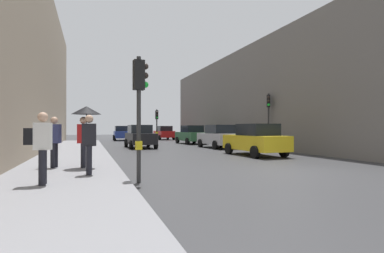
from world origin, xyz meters
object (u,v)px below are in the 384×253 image
(car_dark_suv, at_px, (140,136))
(car_yellow_taxi, at_px, (256,140))
(traffic_light_far_median, at_px, (157,120))
(pedestrian_with_black_backpack, at_px, (41,144))
(pedestrian_with_umbrella, at_px, (85,119))
(car_red_sedan, at_px, (164,133))
(pedestrian_with_grey_backpack, at_px, (53,139))
(traffic_light_near_left, at_px, (140,96))
(car_blue_van, at_px, (122,133))
(pedestrian_in_dark_coat, at_px, (89,142))
(car_green_estate, at_px, (191,135))
(traffic_light_mid_street, at_px, (268,111))
(car_silver_hatchback, at_px, (219,136))

(car_dark_suv, height_order, car_yellow_taxi, same)
(traffic_light_far_median, bearing_deg, pedestrian_with_black_backpack, -109.91)
(pedestrian_with_umbrella, bearing_deg, car_yellow_taxi, 21.32)
(car_red_sedan, distance_m, pedestrian_with_black_backpack, 31.51)
(traffic_light_far_median, height_order, car_dark_suv, traffic_light_far_median)
(car_yellow_taxi, relative_size, pedestrian_with_grey_backpack, 2.42)
(traffic_light_near_left, bearing_deg, car_dark_suv, 80.70)
(car_red_sedan, distance_m, car_blue_van, 5.42)
(car_dark_suv, height_order, pedestrian_in_dark_coat, pedestrian_in_dark_coat)
(traffic_light_near_left, relative_size, car_blue_van, 0.84)
(car_green_estate, bearing_deg, car_yellow_taxi, -92.50)
(car_blue_van, bearing_deg, traffic_light_near_left, -94.92)
(pedestrian_with_umbrella, bearing_deg, traffic_light_near_left, -61.00)
(traffic_light_far_median, relative_size, car_red_sedan, 0.78)
(car_blue_van, xyz_separation_m, pedestrian_with_black_backpack, (-4.94, -29.23, 0.29))
(traffic_light_near_left, bearing_deg, car_red_sedan, 75.00)
(car_green_estate, distance_m, pedestrian_with_grey_backpack, 18.91)
(car_dark_suv, distance_m, car_green_estate, 6.87)
(traffic_light_mid_street, xyz_separation_m, car_dark_suv, (-8.00, 5.26, -1.82))
(car_red_sedan, relative_size, car_silver_hatchback, 0.99)
(car_yellow_taxi, distance_m, car_red_sedan, 23.30)
(traffic_light_far_median, xyz_separation_m, car_blue_van, (-2.30, 9.25, -1.39))
(car_yellow_taxi, xyz_separation_m, car_blue_van, (-4.91, 22.76, 0.00))
(traffic_light_near_left, height_order, car_blue_van, traffic_light_near_left)
(pedestrian_in_dark_coat, bearing_deg, pedestrian_with_umbrella, 93.93)
(pedestrian_with_umbrella, xyz_separation_m, pedestrian_with_grey_backpack, (-1.07, 0.34, -0.68))
(car_yellow_taxi, bearing_deg, car_blue_van, 102.17)
(car_silver_hatchback, xyz_separation_m, pedestrian_with_black_backpack, (-10.45, -12.81, 0.29))
(car_green_estate, bearing_deg, pedestrian_in_dark_coat, -117.53)
(car_red_sedan, bearing_deg, traffic_light_far_median, -107.54)
(traffic_light_near_left, xyz_separation_m, car_dark_suv, (2.40, 14.66, -1.57))
(traffic_light_mid_street, distance_m, traffic_light_far_median, 11.65)
(traffic_light_near_left, xyz_separation_m, car_blue_van, (2.48, 28.85, -1.57))
(car_blue_van, distance_m, car_silver_hatchback, 17.33)
(traffic_light_near_left, bearing_deg, traffic_light_far_median, 76.29)
(car_green_estate, bearing_deg, pedestrian_with_grey_backpack, -123.63)
(traffic_light_mid_street, height_order, pedestrian_with_umbrella, traffic_light_mid_street)
(pedestrian_with_grey_backpack, bearing_deg, pedestrian_with_black_backpack, -88.74)
(traffic_light_mid_street, relative_size, pedestrian_with_umbrella, 1.83)
(pedestrian_with_black_backpack, relative_size, pedestrian_in_dark_coat, 1.00)
(car_yellow_taxi, distance_m, pedestrian_with_umbrella, 9.55)
(car_dark_suv, bearing_deg, pedestrian_in_dark_coat, -105.23)
(car_green_estate, relative_size, pedestrian_with_umbrella, 2.01)
(traffic_light_mid_street, relative_size, car_blue_van, 0.92)
(traffic_light_far_median, xyz_separation_m, pedestrian_with_grey_backpack, (-7.31, -16.63, -1.11))
(car_dark_suv, xyz_separation_m, pedestrian_with_umbrella, (-3.86, -12.03, 0.96))
(car_dark_suv, height_order, pedestrian_with_umbrella, pedestrian_with_umbrella)
(traffic_light_mid_street, height_order, car_dark_suv, traffic_light_mid_street)
(pedestrian_in_dark_coat, bearing_deg, car_blue_van, 82.20)
(car_dark_suv, bearing_deg, car_blue_van, 89.67)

